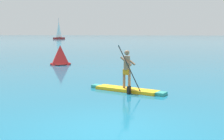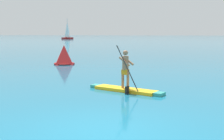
# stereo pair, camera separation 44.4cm
# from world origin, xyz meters

# --- Properties ---
(ground) EXTENTS (440.00, 440.00, 0.00)m
(ground) POSITION_xyz_m (0.00, 0.00, 0.00)
(ground) COLOR #196B8C
(paddleboarder_mid_center) EXTENTS (3.32, 1.68, 1.93)m
(paddleboarder_mid_center) POSITION_xyz_m (-0.25, 4.98, 0.31)
(paddleboarder_mid_center) COLOR yellow
(paddleboarder_mid_center) RESTS_ON ground
(race_marker_buoy) EXTENTS (1.73, 1.73, 1.47)m
(race_marker_buoy) POSITION_xyz_m (-6.58, 14.18, 0.66)
(race_marker_buoy) COLOR red
(race_marker_buoy) RESTS_ON ground
(sailboat_left_horizon) EXTENTS (3.54, 4.00, 7.34)m
(sailboat_left_horizon) POSITION_xyz_m (-37.11, 94.65, 1.08)
(sailboat_left_horizon) COLOR #A51E1E
(sailboat_left_horizon) RESTS_ON ground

